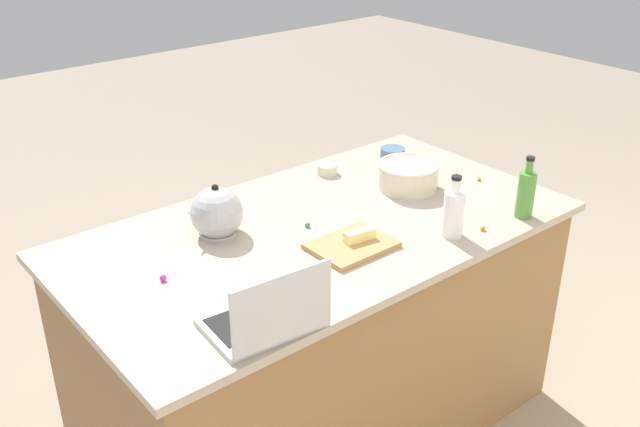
# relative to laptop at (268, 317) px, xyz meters

# --- Properties ---
(ground_plane) EXTENTS (12.00, 12.00, 0.00)m
(ground_plane) POSITION_rel_laptop_xyz_m (-0.51, -0.40, -0.95)
(ground_plane) COLOR gray
(island_counter) EXTENTS (1.79, 0.97, 0.90)m
(island_counter) POSITION_rel_laptop_xyz_m (-0.51, -0.40, -0.50)
(island_counter) COLOR olive
(island_counter) RESTS_ON ground
(laptop) EXTENTS (0.33, 0.25, 0.22)m
(laptop) POSITION_rel_laptop_xyz_m (0.00, 0.00, 0.00)
(laptop) COLOR #B7B7BC
(laptop) RESTS_ON island_counter
(mixing_bowl_large) EXTENTS (0.24, 0.24, 0.10)m
(mixing_bowl_large) POSITION_rel_laptop_xyz_m (-0.98, -0.43, 0.01)
(mixing_bowl_large) COLOR beige
(mixing_bowl_large) RESTS_ON island_counter
(bottle_olive) EXTENTS (0.06, 0.06, 0.23)m
(bottle_olive) POSITION_rel_laptop_xyz_m (-1.12, 0.00, 0.05)
(bottle_olive) COLOR #4C8C38
(bottle_olive) RESTS_ON island_counter
(bottle_vinegar) EXTENTS (0.07, 0.07, 0.22)m
(bottle_vinegar) POSITION_rel_laptop_xyz_m (-0.81, -0.06, 0.04)
(bottle_vinegar) COLOR white
(bottle_vinegar) RESTS_ON island_counter
(kettle) EXTENTS (0.21, 0.18, 0.20)m
(kettle) POSITION_rel_laptop_xyz_m (-0.20, -0.57, 0.03)
(kettle) COLOR #ADADB2
(kettle) RESTS_ON island_counter
(cutting_board) EXTENTS (0.27, 0.20, 0.02)m
(cutting_board) POSITION_rel_laptop_xyz_m (-0.49, -0.21, -0.04)
(cutting_board) COLOR #AD7F4C
(cutting_board) RESTS_ON island_counter
(butter_stick_left) EXTENTS (0.11, 0.05, 0.04)m
(butter_stick_left) POSITION_rel_laptop_xyz_m (-0.52, -0.21, -0.01)
(butter_stick_left) COLOR #F4E58C
(butter_stick_left) RESTS_ON cutting_board
(ramekin_small) EXTENTS (0.08, 0.08, 0.04)m
(ramekin_small) POSITION_rel_laptop_xyz_m (-0.83, -0.74, -0.03)
(ramekin_small) COLOR beige
(ramekin_small) RESTS_ON island_counter
(ramekin_medium) EXTENTS (0.10, 0.10, 0.05)m
(ramekin_medium) POSITION_rel_laptop_xyz_m (-1.14, -0.69, -0.02)
(ramekin_medium) COLOR slate
(ramekin_medium) RESTS_ON island_counter
(candy_0) EXTENTS (0.02, 0.02, 0.02)m
(candy_0) POSITION_rel_laptop_xyz_m (-0.47, -0.42, -0.04)
(candy_0) COLOR green
(candy_0) RESTS_ON island_counter
(candy_1) EXTENTS (0.02, 0.02, 0.02)m
(candy_1) POSITION_rel_laptop_xyz_m (0.10, -0.42, -0.04)
(candy_1) COLOR #CC3399
(candy_1) RESTS_ON island_counter
(candy_2) EXTENTS (0.02, 0.02, 0.02)m
(candy_2) POSITION_rel_laptop_xyz_m (-0.27, -0.59, -0.04)
(candy_2) COLOR red
(candy_2) RESTS_ON island_counter
(candy_3) EXTENTS (0.02, 0.02, 0.02)m
(candy_3) POSITION_rel_laptop_xyz_m (-0.92, -0.01, -0.04)
(candy_3) COLOR orange
(candy_3) RESTS_ON island_counter
(candy_4) EXTENTS (0.01, 0.01, 0.01)m
(candy_4) POSITION_rel_laptop_xyz_m (-1.25, -0.30, -0.04)
(candy_4) COLOR orange
(candy_4) RESTS_ON island_counter
(candy_5) EXTENTS (0.02, 0.02, 0.02)m
(candy_5) POSITION_rel_laptop_xyz_m (-0.19, -0.65, -0.04)
(candy_5) COLOR orange
(candy_5) RESTS_ON island_counter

